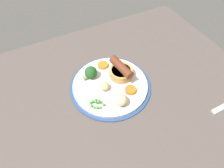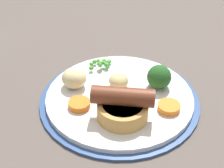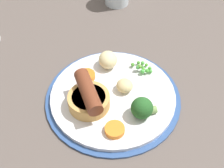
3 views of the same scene
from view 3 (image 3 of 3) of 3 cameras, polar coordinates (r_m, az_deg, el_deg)
name	(u,v)px [view 3 (image 3 of 3)]	position (r cm, az deg, el deg)	size (l,w,h in cm)	color
dining_table	(129,85)	(70.79, 3.05, -0.17)	(110.00, 80.00, 3.00)	#564C47
dinner_plate	(113,97)	(65.68, 0.18, -2.41)	(28.43, 28.43, 1.40)	#2D4C84
sausage_pudding	(89,98)	(61.64, -4.28, -2.55)	(8.40, 10.46, 5.79)	tan
pea_pile	(142,67)	(69.40, 5.50, 3.06)	(4.45, 4.37, 1.88)	#52A133
broccoli_floret_near	(142,108)	(60.40, 5.44, -4.44)	(5.49, 4.37, 4.37)	#235623
potato_chunk_0	(125,86)	(65.02, 2.33, -0.30)	(3.56, 3.47, 2.54)	#CCB77F
potato_chunk_1	(108,60)	(69.58, -0.76, 4.45)	(4.15, 4.52, 3.65)	beige
carrot_slice_0	(115,130)	(59.19, 0.49, -8.34)	(3.83, 3.83, 1.06)	orange
carrot_slice_2	(87,76)	(68.11, -4.65, 1.52)	(3.73, 3.73, 1.09)	orange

